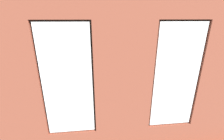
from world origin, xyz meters
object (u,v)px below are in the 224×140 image
media_console (43,86)px  potted_plant_beside_window_right (65,114)px  papasan_chair (86,65)px  table_plant_small (110,78)px  potted_plant_foreground_right (62,60)px  couch_left (170,86)px  coffee_table (115,83)px  potted_plant_corner_near_left (149,57)px  cup_ceramic (103,83)px  potted_plant_by_left_couch (147,72)px  tv_flatscreen (40,70)px  potted_plant_corner_far_left (208,98)px  remote_silver (118,83)px  potted_plant_between_couches (176,98)px  couch_by_window (123,117)px  potted_plant_near_tv (50,89)px

media_console → potted_plant_beside_window_right: 2.60m
media_console → papasan_chair: 2.47m
table_plant_small → potted_plant_foreground_right: 3.17m
couch_left → potted_plant_foreground_right: 5.15m
coffee_table → papasan_chair: 2.50m
table_plant_small → potted_plant_corner_near_left: bearing=-134.6°
couch_left → potted_plant_corner_near_left: bearing=-179.8°
cup_ceramic → potted_plant_by_left_couch: (-2.02, -1.08, -0.06)m
tv_flatscreen → potted_plant_corner_far_left: bearing=154.8°
coffee_table → remote_silver: remote_silver is taller
potted_plant_by_left_couch → potted_plant_between_couches: bearing=85.2°
couch_left → cup_ceramic: couch_left is taller
couch_by_window → potted_plant_by_left_couch: bearing=-119.3°
potted_plant_corner_near_left → potted_plant_beside_window_right: bearing=51.3°
cup_ceramic → papasan_chair: bearing=-72.5°
table_plant_small → potted_plant_corner_far_left: (-2.31, 2.10, 0.22)m
table_plant_small → potted_plant_beside_window_right: bearing=59.3°
potted_plant_by_left_couch → cup_ceramic: bearing=28.2°
potted_plant_beside_window_right → potted_plant_by_left_couch: bearing=-135.2°
potted_plant_beside_window_right → potted_plant_corner_near_left: bearing=-128.7°
couch_by_window → tv_flatscreen: 3.46m
remote_silver → potted_plant_beside_window_right: 2.45m
tv_flatscreen → potted_plant_corner_near_left: size_ratio=0.99×
coffee_table → remote_silver: 0.17m
couch_left → potted_plant_foreground_right: potted_plant_foreground_right is taller
coffee_table → media_console: 2.69m
cup_ceramic → potted_plant_corner_near_left: bearing=-135.3°
tv_flatscreen → papasan_chair: bearing=-127.5°
table_plant_small → remote_silver: bearing=145.7°
potted_plant_by_left_couch → remote_silver: bearing=36.6°
coffee_table → potted_plant_corner_near_left: potted_plant_corner_near_left is taller
tv_flatscreen → potted_plant_foreground_right: 2.16m
cup_ceramic → potted_plant_beside_window_right: potted_plant_beside_window_right is taller
couch_by_window → papasan_chair: 4.27m
papasan_chair → potted_plant_by_left_couch: (-2.76, 1.23, 0.00)m
couch_left → table_plant_small: couch_left is taller
potted_plant_near_tv → potted_plant_foreground_right: (0.24, -3.05, 0.08)m
coffee_table → potted_plant_by_left_couch: potted_plant_by_left_couch is taller
potted_plant_corner_near_left → potted_plant_by_left_couch: bearing=69.4°
couch_by_window → potted_plant_near_tv: size_ratio=1.43×
cup_ceramic → potted_plant_by_left_couch: 2.30m
couch_left → potted_plant_beside_window_right: potted_plant_beside_window_right is taller
table_plant_small → coffee_table: bearing=153.6°
cup_ceramic → tv_flatscreen: 2.30m
couch_left → papasan_chair: 4.06m
couch_by_window → cup_ceramic: 1.85m
media_console → potted_plant_corner_far_left: potted_plant_corner_far_left is taller
table_plant_small → potted_plant_by_left_couch: size_ratio=0.35×
coffee_table → media_console: (2.68, -0.25, -0.09)m
cup_ceramic → potted_plant_by_left_couch: potted_plant_by_left_couch is taller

